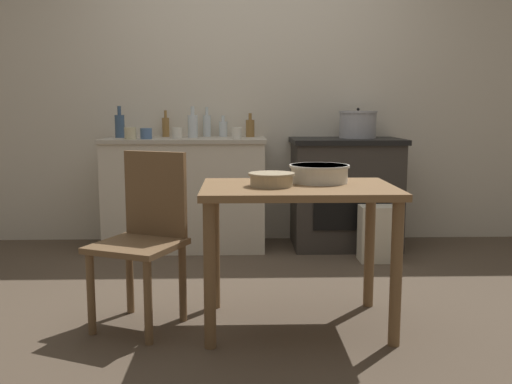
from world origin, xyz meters
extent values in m
plane|color=brown|center=(0.00, 0.00, 0.00)|extent=(14.00, 14.00, 0.00)
cube|color=beige|center=(0.00, 1.58, 1.27)|extent=(8.00, 0.07, 2.55)
cube|color=beige|center=(-0.54, 1.27, 0.43)|extent=(1.24, 0.56, 0.85)
cube|color=#B6AD9C|center=(-0.54, 1.27, 0.87)|extent=(1.27, 0.59, 0.03)
cube|color=#38332D|center=(0.74, 1.26, 0.42)|extent=(0.83, 0.57, 0.84)
cube|color=black|center=(0.74, 1.26, 0.86)|extent=(0.87, 0.61, 0.04)
cube|color=black|center=(0.74, 0.97, 0.37)|extent=(0.58, 0.01, 0.35)
cube|color=olive|center=(0.19, -0.44, 0.71)|extent=(0.96, 0.64, 0.03)
cylinder|color=brown|center=(-0.25, -0.71, 0.35)|extent=(0.06, 0.06, 0.70)
cylinder|color=brown|center=(0.62, -0.71, 0.35)|extent=(0.06, 0.06, 0.70)
cylinder|color=brown|center=(-0.25, -0.17, 0.35)|extent=(0.06, 0.06, 0.70)
cylinder|color=brown|center=(0.62, -0.17, 0.35)|extent=(0.06, 0.06, 0.70)
cube|color=brown|center=(-0.63, -0.45, 0.43)|extent=(0.53, 0.53, 0.03)
cube|color=brown|center=(-0.55, -0.28, 0.67)|extent=(0.34, 0.17, 0.45)
cylinder|color=brown|center=(-0.84, -0.53, 0.21)|extent=(0.04, 0.04, 0.41)
cylinder|color=brown|center=(-0.54, -0.67, 0.21)|extent=(0.04, 0.04, 0.41)
cylinder|color=brown|center=(-0.71, -0.23, 0.21)|extent=(0.04, 0.04, 0.41)
cylinder|color=brown|center=(-0.41, -0.36, 0.21)|extent=(0.04, 0.04, 0.41)
cube|color=beige|center=(0.90, 0.79, 0.21)|extent=(0.26, 0.19, 0.41)
cylinder|color=#A8A8AD|center=(0.84, 1.31, 0.98)|extent=(0.29, 0.29, 0.20)
cylinder|color=#A8A8AD|center=(0.84, 1.31, 1.08)|extent=(0.30, 0.30, 0.02)
sphere|color=black|center=(0.84, 1.31, 1.11)|extent=(0.02, 0.02, 0.02)
cylinder|color=tan|center=(0.05, -0.46, 0.76)|extent=(0.21, 0.21, 0.07)
cylinder|color=tan|center=(0.05, -0.46, 0.79)|extent=(0.23, 0.23, 0.01)
cylinder|color=silver|center=(0.31, -0.32, 0.78)|extent=(0.29, 0.29, 0.09)
cylinder|color=beige|center=(0.31, -0.32, 0.82)|extent=(0.31, 0.31, 0.01)
cylinder|color=#3D5675|center=(-1.06, 1.33, 0.97)|extent=(0.08, 0.08, 0.18)
cylinder|color=#3D5675|center=(-1.06, 1.33, 1.10)|extent=(0.03, 0.03, 0.07)
cylinder|color=silver|center=(-0.24, 1.48, 0.94)|extent=(0.07, 0.07, 0.13)
cylinder|color=silver|center=(-0.24, 1.48, 1.03)|extent=(0.03, 0.03, 0.05)
cylinder|color=silver|center=(-0.38, 1.49, 0.97)|extent=(0.06, 0.06, 0.18)
cylinder|color=silver|center=(-0.38, 1.49, 1.09)|extent=(0.02, 0.02, 0.07)
cylinder|color=olive|center=(-0.71, 1.47, 0.96)|extent=(0.06, 0.06, 0.16)
cylinder|color=olive|center=(-0.71, 1.47, 1.07)|extent=(0.02, 0.02, 0.06)
cylinder|color=silver|center=(-0.48, 1.33, 0.97)|extent=(0.08, 0.08, 0.18)
cylinder|color=silver|center=(-0.48, 1.33, 1.10)|extent=(0.03, 0.03, 0.07)
cylinder|color=olive|center=(-0.02, 1.44, 0.95)|extent=(0.07, 0.07, 0.14)
cylinder|color=olive|center=(-0.02, 1.44, 1.05)|extent=(0.03, 0.03, 0.05)
cylinder|color=silver|center=(-0.59, 1.21, 0.92)|extent=(0.08, 0.08, 0.08)
cylinder|color=beige|center=(-0.93, 1.08, 0.93)|extent=(0.09, 0.09, 0.09)
cylinder|color=#4C6B99|center=(-0.82, 1.13, 0.92)|extent=(0.09, 0.09, 0.08)
cylinder|color=silver|center=(-0.13, 1.15, 0.92)|extent=(0.08, 0.08, 0.09)
camera|label=1|loc=(-0.11, -3.26, 1.11)|focal=40.00mm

